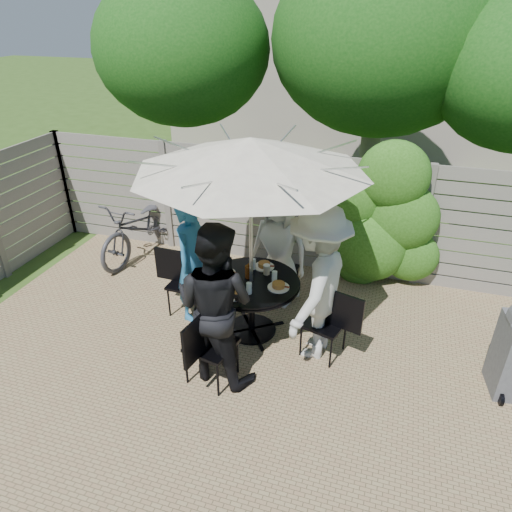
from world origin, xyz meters
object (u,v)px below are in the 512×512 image
(person_back, at_px, (279,247))
(glass_back, at_px, (253,264))
(chair_left, at_px, (187,294))
(chair_front, at_px, (211,359))
(person_front, at_px, (215,304))
(umbrella, at_px, (250,155))
(chair_right, at_px, (324,335))
(person_right, at_px, (317,284))
(glass_left, at_px, (228,275))
(glass_right, at_px, (275,277))
(plate_back, at_px, (264,265))
(person_left, at_px, (193,261))
(bicycle, at_px, (142,227))
(coffee_cup, at_px, (267,270))
(plate_right, at_px, (279,286))
(plate_left, at_px, (225,272))
(plate_front, at_px, (237,294))
(syrup_jug, at_px, (249,272))
(glass_front, at_px, (249,288))
(patio_table, at_px, (251,296))
(chair_back, at_px, (282,279))

(person_back, relative_size, glass_back, 11.83)
(chair_left, bearing_deg, person_back, 33.74)
(chair_front, bearing_deg, person_front, 1.82)
(umbrella, bearing_deg, chair_right, -9.27)
(person_right, relative_size, glass_back, 13.57)
(glass_left, height_order, glass_right, same)
(chair_front, bearing_deg, plate_back, 2.04)
(person_left, distance_m, person_right, 1.66)
(chair_right, distance_m, plate_back, 1.15)
(umbrella, distance_m, bicycle, 3.29)
(coffee_cup, bearing_deg, chair_front, -104.00)
(plate_right, bearing_deg, umbrella, 170.84)
(plate_left, xyz_separation_m, plate_right, (0.71, -0.11, 0.00))
(chair_front, height_order, plate_back, chair_front)
(person_back, height_order, glass_left, person_back)
(chair_right, bearing_deg, person_right, 6.41)
(plate_right, height_order, coffee_cup, coffee_cup)
(person_right, xyz_separation_m, plate_front, (-0.88, -0.22, -0.16))
(plate_left, bearing_deg, person_back, 57.40)
(syrup_jug, bearing_deg, glass_right, 0.59)
(umbrella, height_order, syrup_jug, umbrella)
(syrup_jug, bearing_deg, bicycle, 148.96)
(plate_back, bearing_deg, umbrella, -99.16)
(plate_right, bearing_deg, person_back, 104.29)
(chair_right, bearing_deg, person_front, 47.86)
(plate_left, distance_m, glass_back, 0.37)
(person_front, distance_m, plate_back, 1.20)
(chair_right, xyz_separation_m, glass_right, (-0.68, 0.22, 0.56))
(person_right, bearing_deg, glass_front, -70.30)
(person_front, bearing_deg, plate_back, -90.00)
(chair_front, bearing_deg, bicycle, 53.67)
(umbrella, distance_m, plate_right, 1.57)
(person_left, xyz_separation_m, person_front, (0.69, -0.95, 0.10))
(patio_table, height_order, coffee_cup, coffee_cup)
(glass_front, bearing_deg, person_front, -109.58)
(glass_front, bearing_deg, chair_right, 7.51)
(patio_table, bearing_deg, chair_back, 80.91)
(glass_left, bearing_deg, person_back, 65.32)
(person_back, bearing_deg, chair_front, -90.02)
(glass_left, bearing_deg, plate_back, 51.66)
(glass_right, bearing_deg, syrup_jug, -179.41)
(umbrella, bearing_deg, syrup_jug, 131.04)
(patio_table, distance_m, person_right, 0.93)
(syrup_jug, bearing_deg, person_front, -95.26)
(plate_back, bearing_deg, chair_back, 80.96)
(patio_table, xyz_separation_m, chair_right, (0.95, -0.16, -0.26))
(chair_front, bearing_deg, chair_right, -42.98)
(chair_back, bearing_deg, person_back, -4.31)
(patio_table, height_order, glass_right, glass_right)
(chair_front, bearing_deg, plate_left, 22.47)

